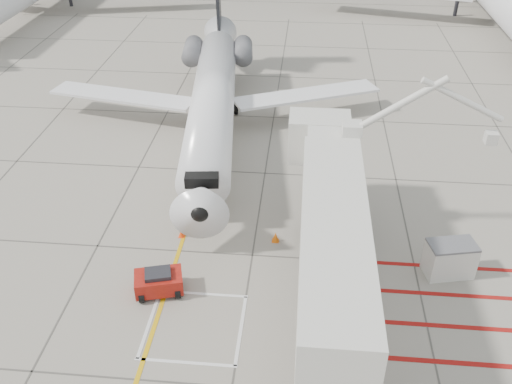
# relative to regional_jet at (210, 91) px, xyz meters

# --- Properties ---
(ground_plane) EXTENTS (260.00, 260.00, 0.00)m
(ground_plane) POSITION_rel_regional_jet_xyz_m (3.74, -14.90, -4.07)
(ground_plane) COLOR gray
(ground_plane) RESTS_ON ground
(regional_jet) EXTENTS (27.91, 33.60, 8.15)m
(regional_jet) POSITION_rel_regional_jet_xyz_m (0.00, 0.00, 0.00)
(regional_jet) COLOR white
(regional_jet) RESTS_ON ground_plane
(jet_bridge) EXTENTS (8.61, 18.09, 7.23)m
(jet_bridge) POSITION_rel_regional_jet_xyz_m (7.42, -14.84, -0.46)
(jet_bridge) COLOR silver
(jet_bridge) RESTS_ON ground_plane
(pushback_tug) EXTENTS (2.44, 1.87, 1.26)m
(pushback_tug) POSITION_rel_regional_jet_xyz_m (-0.27, -13.92, -3.44)
(pushback_tug) COLOR #9E170F
(pushback_tug) RESTS_ON ground_plane
(baggage_cart) EXTENTS (1.82, 1.16, 1.15)m
(baggage_cart) POSITION_rel_regional_jet_xyz_m (8.28, -9.06, -3.50)
(baggage_cart) COLOR #5B5C61
(baggage_cart) RESTS_ON ground_plane
(ground_power_unit) EXTENTS (2.45, 1.75, 1.76)m
(ground_power_unit) POSITION_rel_regional_jet_xyz_m (13.21, -11.35, -3.20)
(ground_power_unit) COLOR silver
(ground_power_unit) RESTS_ON ground_plane
(cone_nose) EXTENTS (0.34, 0.34, 0.47)m
(cone_nose) POSITION_rel_regional_jet_xyz_m (-0.11, -9.70, -3.84)
(cone_nose) COLOR #F33E0C
(cone_nose) RESTS_ON ground_plane
(cone_side) EXTENTS (0.39, 0.39, 0.54)m
(cone_side) POSITION_rel_regional_jet_xyz_m (4.82, -9.63, -3.81)
(cone_side) COLOR #DC5C0B
(cone_side) RESTS_ON ground_plane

